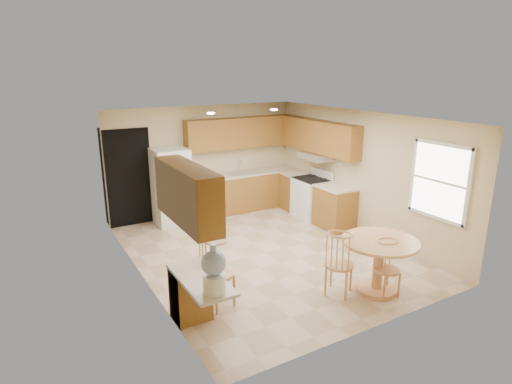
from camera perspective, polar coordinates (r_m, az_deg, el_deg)
floor at (r=8.02m, az=1.34°, el=-8.08°), size 5.50×5.50×0.00m
ceiling at (r=7.36m, az=1.47°, el=9.97°), size 4.50×5.50×0.02m
wall_back at (r=9.98m, az=-6.86°, el=4.23°), size 4.50×0.02×2.50m
wall_front at (r=5.56m, az=16.39°, el=-6.09°), size 4.50×0.02×2.50m
wall_left at (r=6.75m, az=-15.15°, el=-2.04°), size 0.02×5.50×2.50m
wall_right at (r=8.94m, az=13.82°, el=2.48°), size 0.02×5.50×2.50m
doorway at (r=9.48m, az=-16.54°, el=1.79°), size 0.90×0.02×2.10m
base_cab_back at (r=10.28m, az=-1.57°, el=0.01°), size 2.75×0.60×0.87m
counter_back at (r=10.16m, az=-1.59°, el=2.48°), size 2.75×0.63×0.04m
base_cab_right_a at (r=10.34m, az=5.25°, el=0.05°), size 0.60×0.59×0.87m
counter_right_a at (r=10.23m, az=5.32°, el=2.50°), size 0.63×0.59×0.04m
base_cab_right_b at (r=9.25m, az=10.44°, el=-2.12°), size 0.60×0.80×0.87m
counter_right_b at (r=9.12m, az=10.58°, el=0.60°), size 0.63×0.80×0.04m
upper_cab_back at (r=10.10m, az=-2.00°, el=7.94°), size 2.75×0.33×0.70m
upper_cab_right at (r=9.61m, az=8.36°, el=7.36°), size 0.33×2.42×0.70m
upper_cab_left at (r=5.16m, az=-9.14°, el=-0.29°), size 0.33×1.40×0.70m
sink at (r=10.15m, az=-1.71°, el=2.58°), size 0.78×0.44×0.01m
range_hood at (r=9.61m, az=7.97°, el=4.77°), size 0.50×0.76×0.14m
desk_pedestal at (r=6.01m, az=-8.71°, el=-13.26°), size 0.48×0.42×0.72m
desk_top at (r=5.51m, az=-7.41°, el=-11.46°), size 0.50×1.20×0.04m
window at (r=7.68m, az=23.32°, el=1.32°), size 0.06×1.12×1.30m
can_light_a at (r=8.19m, az=-6.04°, el=10.41°), size 0.14×0.14×0.02m
can_light_b at (r=8.85m, az=2.41°, el=10.91°), size 0.14×0.14×0.02m
refrigerator at (r=9.43m, az=-11.23°, el=0.71°), size 0.73×0.71×1.66m
stove at (r=9.80m, az=7.41°, el=-0.73°), size 0.65×0.76×1.09m
dining_table at (r=6.76m, az=16.04°, el=-8.47°), size 1.14×1.14×0.84m
chair_table_a at (r=6.48m, az=11.63°, el=-8.79°), size 0.43×0.54×0.98m
chair_table_b at (r=6.67m, az=17.68°, el=-9.26°), size 0.37×0.38×0.85m
chair_desk at (r=6.03m, az=-4.77°, el=-10.08°), size 0.46×0.59×1.04m
water_crock at (r=5.03m, az=-5.64°, el=-10.46°), size 0.29×0.29×0.61m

